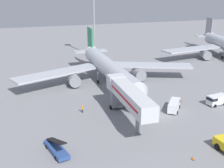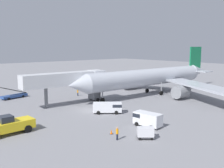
{
  "view_description": "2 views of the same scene",
  "coord_description": "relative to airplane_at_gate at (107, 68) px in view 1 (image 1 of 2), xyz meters",
  "views": [
    {
      "loc": [
        -25.74,
        -47.16,
        24.09
      ],
      "look_at": [
        -5.12,
        12.47,
        3.31
      ],
      "focal_mm": 46.91,
      "sensor_mm": 36.0,
      "label": 1
    },
    {
      "loc": [
        40.93,
        -28.51,
        12.53
      ],
      "look_at": [
        -3.25,
        8.98,
        3.94
      ],
      "focal_mm": 41.23,
      "sensor_mm": 36.0,
      "label": 2
    }
  ],
  "objects": [
    {
      "name": "safety_cone_charlie",
      "position": [
        11.4,
        -17.93,
        -4.15
      ],
      "size": [
        0.34,
        0.34,
        0.53
      ],
      "color": "black",
      "rests_on": "ground"
    },
    {
      "name": "belt_loader_truck",
      "position": [
        -18.04,
        -29.77,
        -3.65
      ],
      "size": [
        3.22,
        6.68,
        3.11
      ],
      "color": "#2D4C8E",
      "rests_on": "ground"
    },
    {
      "name": "apron_light_mast",
      "position": [
        5.26,
        30.91,
        14.5
      ],
      "size": [
        2.4,
        2.4,
        27.55
      ],
      "color": "#93969B",
      "rests_on": "ground"
    },
    {
      "name": "safety_cone_alpha",
      "position": [
        0.65,
        -38.33,
        -4.1
      ],
      "size": [
        0.41,
        0.41,
        0.62
      ],
      "color": "black",
      "rests_on": "ground"
    },
    {
      "name": "service_van_far_left",
      "position": [
        7.47,
        -21.24,
        -3.24
      ],
      "size": [
        4.8,
        5.3,
        2.03
      ],
      "color": "white",
      "rests_on": "ground"
    },
    {
      "name": "airplane_at_gate",
      "position": [
        0.0,
        0.0,
        0.0
      ],
      "size": [
        48.82,
        49.19,
        12.3
      ],
      "color": "#B7BCC6",
      "rests_on": "ground"
    },
    {
      "name": "ground_crew_worker_foreground",
      "position": [
        -10.73,
        -16.27,
        -3.51
      ],
      "size": [
        0.45,
        0.45,
        1.69
      ],
      "color": "#1E2333",
      "rests_on": "ground"
    },
    {
      "name": "service_van_outer_left",
      "position": [
        17.56,
        -21.69,
        -3.15
      ],
      "size": [
        4.66,
        2.64,
        2.21
      ],
      "color": "white",
      "rests_on": "ground"
    },
    {
      "name": "jet_bridge",
      "position": [
        -3.63,
        -22.73,
        0.87
      ],
      "size": [
        4.07,
        18.92,
        7.06
      ],
      "color": "silver",
      "rests_on": "ground"
    },
    {
      "name": "ground_plane",
      "position": [
        2.85,
        -22.62,
        -4.41
      ],
      "size": [
        300.0,
        300.0,
        0.0
      ],
      "primitive_type": "plane",
      "color": "gray"
    }
  ]
}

